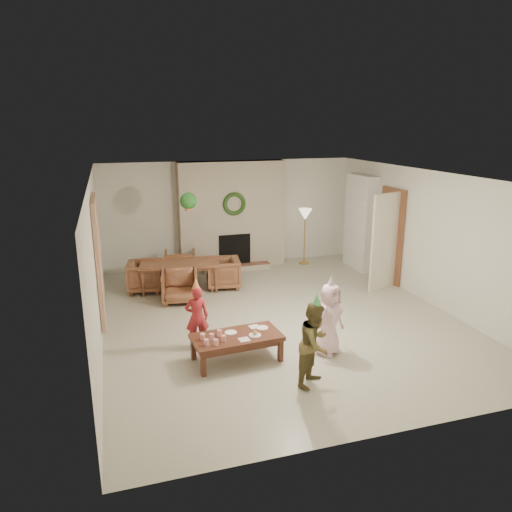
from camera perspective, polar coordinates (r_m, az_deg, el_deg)
name	(u,v)px	position (r m, az deg, el deg)	size (l,w,h in m)	color
floor	(279,317)	(8.61, 2.71, -7.27)	(7.00, 7.00, 0.00)	#B7B29E
ceiling	(281,176)	(7.98, 2.94, 9.50)	(7.00, 7.00, 0.00)	white
wall_back	(230,214)	(11.48, -3.12, 5.08)	(7.00, 7.00, 0.00)	silver
wall_front	(393,332)	(5.24, 16.05, -8.67)	(7.00, 7.00, 0.00)	silver
wall_left	(96,264)	(7.75, -18.53, -0.92)	(7.00, 7.00, 0.00)	silver
wall_right	(429,237)	(9.63, 19.89, 2.09)	(7.00, 7.00, 0.00)	silver
fireplace_mass	(232,215)	(11.29, -2.87, 4.90)	(2.50, 0.40, 2.50)	#572517
fireplace_hearth	(236,268)	(11.25, -2.35, -1.39)	(1.60, 0.30, 0.12)	maroon
fireplace_firebox	(234,250)	(11.30, -2.59, 0.75)	(0.75, 0.12, 0.75)	black
fireplace_wreath	(234,204)	(11.02, -2.60, 6.22)	(0.54, 0.54, 0.10)	#1F4118
floor_lamp_base	(304,263)	(11.84, 5.72, -0.81)	(0.25, 0.25, 0.03)	gold
floor_lamp_post	(305,238)	(11.68, 5.81, 2.11)	(0.03, 0.03, 1.22)	gold
floor_lamp_shade	(305,214)	(11.56, 5.89, 4.95)	(0.33, 0.33, 0.27)	beige
bookshelf_carcass	(361,222)	(11.45, 12.36, 3.94)	(0.30, 1.00, 2.20)	white
bookshelf_shelf_a	(358,249)	(11.59, 12.08, 0.79)	(0.30, 0.92, 0.03)	white
bookshelf_shelf_b	(359,233)	(11.49, 12.20, 2.71)	(0.30, 0.92, 0.03)	white
bookshelf_shelf_c	(360,216)	(11.41, 12.31, 4.67)	(0.30, 0.92, 0.03)	white
bookshelf_shelf_d	(361,199)	(11.34, 12.43, 6.65)	(0.30, 0.92, 0.03)	white
books_row_lower	(361,245)	(11.41, 12.40, 1.27)	(0.20, 0.40, 0.24)	#AE2020
books_row_mid	(358,227)	(11.49, 12.03, 3.44)	(0.20, 0.44, 0.24)	navy
books_row_upper	(362,211)	(11.29, 12.51, 5.22)	(0.20, 0.36, 0.22)	#A69723
door_frame	(391,236)	(10.61, 15.78, 2.35)	(0.05, 0.86, 2.04)	brown
door_leaf	(385,242)	(10.10, 15.10, 1.63)	(0.05, 0.80, 2.00)	beige
curtain_panel	(99,260)	(7.94, -18.22, -0.50)	(0.06, 1.20, 2.00)	#CCAF90
dining_table	(180,276)	(10.02, -9.03, -2.39)	(1.61, 0.90, 0.57)	brown
dining_chair_near	(180,286)	(9.33, -9.06, -3.55)	(0.67, 0.69, 0.63)	brown
dining_chair_far	(180,265)	(10.69, -9.01, -1.07)	(0.67, 0.69, 0.63)	brown
dining_chair_left	(145,276)	(10.05, -13.09, -2.38)	(0.67, 0.69, 0.63)	brown
dining_chair_right	(223,273)	(10.03, -3.96, -2.02)	(0.67, 0.69, 0.63)	brown
hanging_plant_cord	(188,189)	(9.15, -8.11, 7.94)	(0.01, 0.01, 0.70)	tan
hanging_plant_pot	(189,207)	(9.20, -8.03, 5.78)	(0.16, 0.16, 0.12)	#A55A35
hanging_plant_foliage	(188,201)	(9.18, -8.06, 6.52)	(0.32, 0.32, 0.32)	#1B521D
coffee_table_top	(237,337)	(7.00, -2.32, -9.63)	(1.28, 0.64, 0.06)	#52291B
coffee_table_apron	(237,341)	(7.03, -2.31, -10.14)	(1.18, 0.54, 0.08)	#52291B
coffee_leg_fl	(203,365)	(6.72, -6.31, -12.77)	(0.07, 0.07, 0.33)	#52291B
coffee_leg_fr	(281,350)	(7.07, 2.94, -11.16)	(0.07, 0.07, 0.33)	#52291B
coffee_leg_bl	(193,349)	(7.16, -7.47, -10.90)	(0.07, 0.07, 0.33)	#52291B
coffee_leg_br	(266,336)	(7.50, 1.25, -9.50)	(0.07, 0.07, 0.33)	#52291B
cup_a	(207,342)	(6.71, -5.91, -10.19)	(0.07, 0.07, 0.09)	white
cup_b	(203,337)	(6.88, -6.37, -9.52)	(0.07, 0.07, 0.09)	white
cup_c	(216,342)	(6.70, -4.81, -10.21)	(0.07, 0.07, 0.09)	white
cup_d	(212,337)	(6.87, -5.30, -9.54)	(0.07, 0.07, 0.09)	white
cup_e	(224,338)	(6.80, -3.88, -9.77)	(0.07, 0.07, 0.09)	white
cup_f	(219,333)	(6.97, -4.39, -9.12)	(0.07, 0.07, 0.09)	white
plate_a	(231,332)	(7.07, -3.03, -9.07)	(0.18, 0.18, 0.01)	white
plate_b	(255,335)	(6.98, -0.12, -9.39)	(0.18, 0.18, 0.01)	white
plate_c	(262,328)	(7.22, 0.76, -8.53)	(0.18, 0.18, 0.01)	white
food_scoop	(255,333)	(6.97, -0.12, -9.11)	(0.07, 0.07, 0.07)	tan
napkin_left	(244,340)	(6.85, -1.42, -9.91)	(0.15, 0.15, 0.01)	#F8B7BA
napkin_right	(254,327)	(7.25, -0.21, -8.42)	(0.15, 0.15, 0.01)	#F8B7BA
child_red	(197,317)	(7.38, -7.04, -7.24)	(0.36, 0.24, 0.99)	#A82429
party_hat_red	(196,284)	(7.19, -7.19, -3.30)	(0.14, 0.14, 0.19)	#DDC449
child_plaid	(315,344)	(6.38, 7.06, -10.34)	(0.55, 0.43, 1.14)	brown
party_hat_plaid	(317,300)	(6.14, 7.25, -5.22)	(0.13, 0.13, 0.19)	#54C567
child_pink	(330,319)	(7.21, 8.76, -7.45)	(0.54, 0.35, 1.10)	#FECBDA
party_hat_pink	(331,281)	(7.00, 8.96, -2.99)	(0.14, 0.14, 0.20)	#ADADB4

